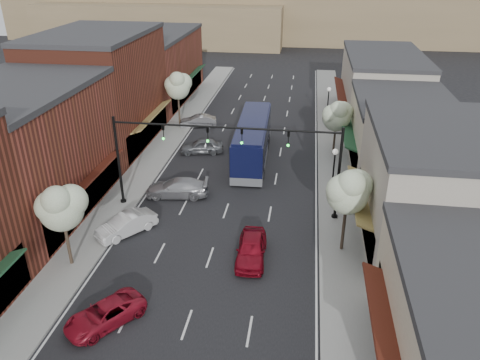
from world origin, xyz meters
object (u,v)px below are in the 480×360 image
at_px(tree_right_far, 337,115).
at_px(parked_car_a, 105,314).
at_px(tree_right_near, 349,190).
at_px(parked_car_b, 126,224).
at_px(signal_mast_right, 305,159).
at_px(tree_left_near, 61,206).
at_px(lamp_post_far, 328,100).
at_px(parked_car_d, 202,146).
at_px(lamp_post_near, 334,167).
at_px(parked_car_e, 198,121).
at_px(signal_mast_left, 148,150).
at_px(coach_bus, 253,139).
at_px(parked_car_c, 177,188).
at_px(red_hatchback, 251,249).
at_px(tree_left_far, 178,85).

xyz_separation_m(tree_right_far, parked_car_a, (-12.55, -24.43, -3.40)).
distance_m(tree_right_near, parked_car_b, 15.02).
distance_m(signal_mast_right, tree_right_near, 4.89).
distance_m(tree_right_far, tree_left_near, 25.99).
relative_size(lamp_post_far, parked_car_b, 1.05).
relative_size(signal_mast_right, parked_car_d, 1.99).
xyz_separation_m(lamp_post_near, parked_car_e, (-14.00, 15.44, -2.35)).
height_order(signal_mast_left, lamp_post_far, signal_mast_left).
height_order(coach_bus, parked_car_c, coach_bus).
bearing_deg(red_hatchback, parked_car_a, -137.28).
relative_size(tree_right_far, parked_car_e, 1.37).
height_order(signal_mast_left, parked_car_e, signal_mast_left).
xyz_separation_m(coach_bus, red_hatchback, (1.82, -15.70, -1.19)).
distance_m(tree_right_near, lamp_post_far, 24.11).
xyz_separation_m(tree_right_near, coach_bus, (-7.55, 14.01, -2.50)).
relative_size(tree_right_far, parked_car_d, 1.31).
distance_m(tree_right_near, parked_car_c, 14.35).
bearing_deg(tree_left_far, coach_bus, -41.44).
bearing_deg(parked_car_c, parked_car_d, 173.85).
bearing_deg(parked_car_c, coach_bus, 142.27).
distance_m(tree_right_near, tree_right_far, 16.01).
bearing_deg(signal_mast_right, signal_mast_left, 180.00).
xyz_separation_m(coach_bus, parked_car_d, (-5.00, 0.75, -1.25)).
height_order(tree_left_far, parked_car_e, tree_left_far).
bearing_deg(signal_mast_left, parked_car_a, -83.51).
bearing_deg(red_hatchback, signal_mast_left, 143.17).
relative_size(signal_mast_right, coach_bus, 0.67).
height_order(lamp_post_near, parked_car_a, lamp_post_near).
distance_m(red_hatchback, parked_car_d, 17.81).
bearing_deg(parked_car_a, lamp_post_near, 88.26).
distance_m(tree_right_far, parked_car_e, 16.08).
height_order(tree_right_near, lamp_post_near, tree_right_near).
distance_m(signal_mast_right, tree_left_far, 22.68).
distance_m(tree_left_near, coach_bus, 20.28).
bearing_deg(parked_car_d, lamp_post_near, 44.14).
distance_m(lamp_post_near, coach_bus, 10.28).
bearing_deg(coach_bus, parked_car_c, -123.43).
bearing_deg(parked_car_c, tree_left_far, -172.05).
distance_m(signal_mast_left, parked_car_e, 18.38).
height_order(tree_left_far, red_hatchback, tree_left_far).
bearing_deg(lamp_post_near, tree_left_near, -146.67).
relative_size(tree_left_near, lamp_post_far, 1.28).
bearing_deg(parked_car_d, parked_car_b, -19.24).
relative_size(parked_car_b, parked_car_d, 1.03).
relative_size(lamp_post_far, parked_car_e, 1.12).
distance_m(lamp_post_far, coach_bus, 12.29).
bearing_deg(tree_left_far, parked_car_c, -75.89).
height_order(tree_right_near, tree_left_far, tree_left_far).
bearing_deg(signal_mast_right, parked_car_b, -161.23).
bearing_deg(coach_bus, parked_car_b, -118.47).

